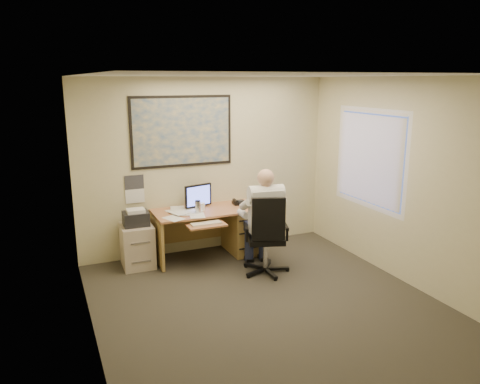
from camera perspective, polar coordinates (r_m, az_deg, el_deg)
name	(u,v)px	position (r m, az deg, el deg)	size (l,w,h in m)	color
room_shell	(272,199)	(5.28, 3.96, -0.81)	(4.00, 4.50, 2.70)	#322F26
desk	(227,226)	(7.27, -1.59, -4.18)	(1.60, 0.97, 1.11)	#C07E52
world_map	(182,131)	(7.09, -7.06, 7.34)	(1.56, 0.03, 1.06)	#1E4C93
wall_calendar	(135,189)	(7.07, -12.73, 0.33)	(0.28, 0.01, 0.42)	white
window_blinds	(370,159)	(6.96, 15.52, 3.92)	(0.06, 1.40, 1.30)	silver
filing_cabinet	(137,242)	(6.97, -12.43, -5.93)	(0.46, 0.54, 0.86)	#BFAF99
office_chair	(268,251)	(6.58, 3.46, -7.14)	(0.86, 0.86, 1.15)	black
person	(265,221)	(6.51, 3.05, -3.60)	(0.62, 0.89, 1.48)	silver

